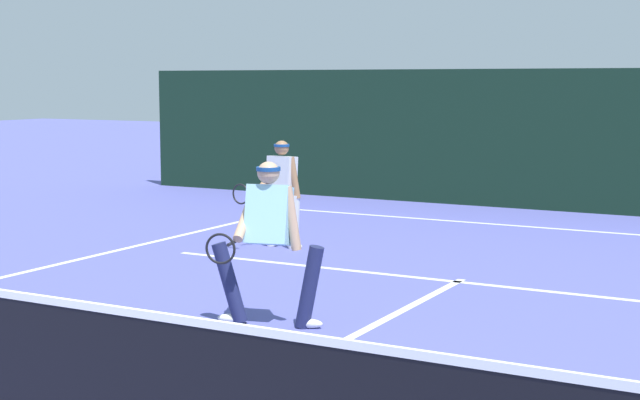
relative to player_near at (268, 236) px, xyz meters
The scene contains 7 objects.
court_line_baseline_far 7.57m from the player_near, 83.08° to the left, with size 9.93×0.10×0.01m, color white.
court_line_service 3.09m from the player_near, 72.17° to the left, with size 8.10×0.10×0.01m, color white.
court_line_centre 1.29m from the player_near, 13.86° to the right, with size 0.10×6.40×0.01m, color white.
tennis_net 3.56m from the player_near, 75.18° to the right, with size 10.89×0.09×1.09m.
player_near is the anchor object (origin of this frame).
player_far 4.40m from the player_near, 119.23° to the left, with size 0.84×0.88×1.54m.
back_fence_windscreen 9.67m from the player_near, 84.62° to the left, with size 19.36×0.12×2.60m, color black.
Camera 1 is at (3.90, -4.36, 2.39)m, focal length 53.66 mm.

